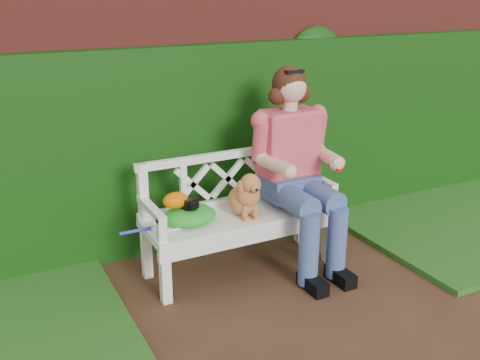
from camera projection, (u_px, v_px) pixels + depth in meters
name	position (u px, v px, depth m)	size (l,w,h in m)	color
ground	(325.00, 331.00, 3.68)	(60.00, 60.00, 0.00)	#3B2316
brick_wall	(204.00, 111.00, 4.91)	(10.00, 0.30, 2.20)	maroon
ivy_hedge	(215.00, 145.00, 4.81)	(10.00, 0.18, 1.70)	#133D0B
grass_right	(474.00, 215.00, 5.47)	(2.60, 2.00, 0.05)	#184313
garden_bench	(240.00, 241.00, 4.42)	(1.58, 0.60, 0.48)	white
seated_woman	(292.00, 164.00, 4.41)	(0.69, 0.92, 1.63)	#E94E76
dog	(245.00, 193.00, 4.24)	(0.24, 0.33, 0.36)	#954B21
tennis_racket	(166.00, 225.00, 4.09)	(0.53, 0.22, 0.03)	white
green_bag	(190.00, 215.00, 4.12)	(0.40, 0.31, 0.14)	green
camera_item	(190.00, 203.00, 4.06)	(0.11, 0.08, 0.07)	black
baseball_glove	(176.00, 200.00, 4.05)	(0.19, 0.14, 0.12)	#D06200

